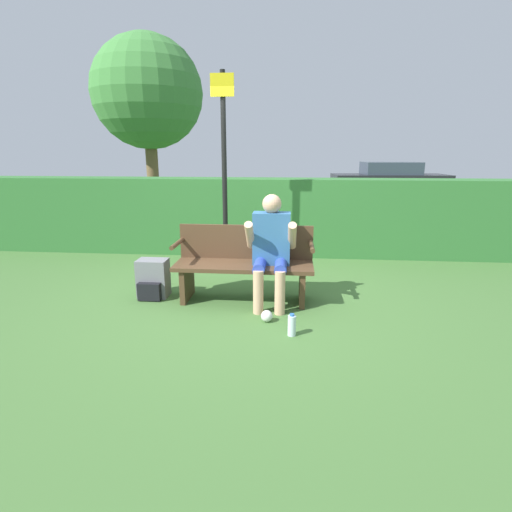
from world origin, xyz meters
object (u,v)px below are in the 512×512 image
object	(u,v)px
water_bottle	(292,325)
park_bench	(244,263)
backpack	(153,279)
signpost	(224,163)
parked_car	(390,179)
person_seated	(271,245)
tree	(148,94)

from	to	relation	value
water_bottle	park_bench	bearing A→B (deg)	120.82
backpack	signpost	bearing A→B (deg)	61.14
park_bench	parked_car	bearing A→B (deg)	70.33
person_seated	tree	xyz separation A→B (m)	(-3.10, 5.15, 2.27)
backpack	parked_car	xyz separation A→B (m)	(5.55, 12.52, 0.39)
water_bottle	tree	world-z (taller)	tree
signpost	parked_car	bearing A→B (deg)	66.65
water_bottle	tree	xyz separation A→B (m)	(-3.35, 5.97, 2.84)
park_bench	parked_car	xyz separation A→B (m)	(4.46, 12.48, 0.18)
signpost	tree	xyz separation A→B (m)	(-2.38, 3.86, 1.43)
backpack	tree	size ratio (longest dim) A/B	0.11
park_bench	signpost	size ratio (longest dim) A/B	0.58
person_seated	water_bottle	size ratio (longest dim) A/B	5.65
park_bench	tree	distance (m)	6.29
tree	backpack	bearing A→B (deg)	-71.42
backpack	tree	world-z (taller)	tree
backpack	parked_car	bearing A→B (deg)	66.09
park_bench	signpost	xyz separation A→B (m)	(-0.41, 1.18, 1.09)
person_seated	signpost	xyz separation A→B (m)	(-0.73, 1.29, 0.84)
signpost	tree	world-z (taller)	tree
signpost	parked_car	world-z (taller)	signpost
park_bench	tree	xyz separation A→B (m)	(-2.79, 5.04, 2.52)
person_seated	parked_car	xyz separation A→B (m)	(4.15, 12.58, -0.07)
backpack	signpost	xyz separation A→B (m)	(0.67, 1.22, 1.31)
signpost	backpack	bearing A→B (deg)	-118.86
signpost	parked_car	size ratio (longest dim) A/B	0.58
tree	park_bench	bearing A→B (deg)	-61.02
park_bench	backpack	distance (m)	1.11
parked_car	tree	world-z (taller)	tree
park_bench	signpost	distance (m)	1.66
park_bench	person_seated	world-z (taller)	person_seated
person_seated	parked_car	size ratio (longest dim) A/B	0.26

